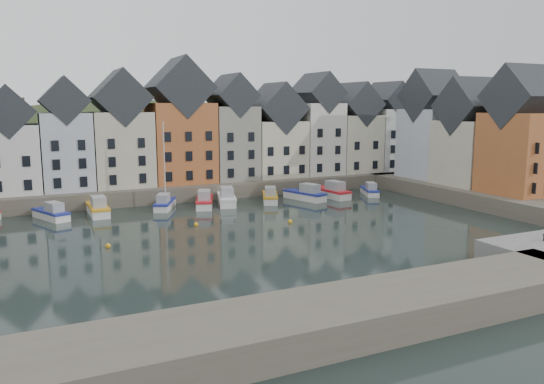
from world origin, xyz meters
TOP-DOWN VIEW (x-y plane):
  - ground at (0.00, 0.00)m, footprint 260.00×260.00m
  - far_quay at (0.00, 30.00)m, footprint 90.00×16.00m
  - right_quay at (37.00, 3.00)m, footprint 14.00×54.00m
  - near_wall at (-10.00, -22.00)m, footprint 50.00×6.00m
  - hillside at (0.02, 56.00)m, footprint 153.60×70.40m
  - far_terrace at (3.21, 28.00)m, footprint 72.37×8.16m
  - right_terrace at (36.00, 8.07)m, footprint 8.30×24.25m
  - mooring_buoys at (-4.00, 5.33)m, footprint 20.50×5.50m
  - boat_b at (-18.06, 18.31)m, footprint 4.05×6.24m
  - boat_c at (-12.88, 18.74)m, footprint 2.11×6.77m
  - boat_d at (-4.77, 18.90)m, footprint 4.12×6.08m
  - boat_e at (0.26, 18.10)m, footprint 4.15×6.87m
  - boat_f at (3.45, 18.54)m, footprint 3.99×7.27m
  - boat_g at (9.42, 17.66)m, footprint 4.21×6.45m
  - boat_h at (14.53, 16.94)m, footprint 3.98×6.99m
  - boat_i at (18.79, 17.10)m, footprint 2.89×7.22m
  - boat_j at (24.98, 16.51)m, footprint 3.69×5.77m

SIDE VIEW (x-z plane):
  - hillside at x=0.02m, z-range -49.96..14.04m
  - ground at x=0.00m, z-range 0.00..0.00m
  - mooring_buoys at x=-4.00m, z-range -0.10..0.40m
  - boat_j at x=24.98m, z-range -0.43..1.69m
  - boat_b at x=-18.06m, z-range -0.47..1.83m
  - boat_g at x=9.42m, z-range -0.48..1.90m
  - boat_d at x=-4.77m, z-range -4.87..6.33m
  - boat_e at x=0.26m, z-range -0.51..2.01m
  - boat_h at x=14.53m, z-range -0.52..2.04m
  - boat_c at x=-12.88m, z-range -0.53..2.07m
  - boat_f at x=3.45m, z-range -0.54..2.13m
  - boat_i at x=18.79m, z-range -0.55..2.15m
  - far_quay at x=0.00m, z-range 0.00..2.00m
  - right_quay at x=37.00m, z-range 0.00..2.00m
  - near_wall at x=-10.00m, z-range 0.00..2.00m
  - far_terrace at x=3.21m, z-range -0.01..17.76m
  - right_terrace at x=36.00m, z-range 0.73..17.10m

